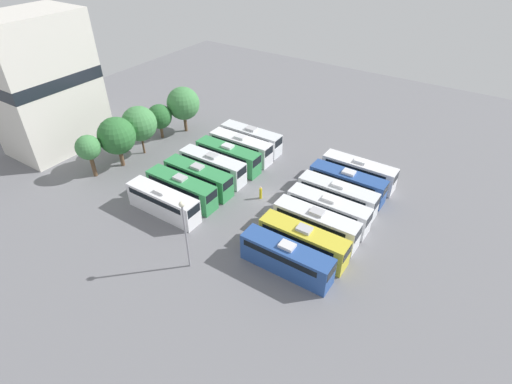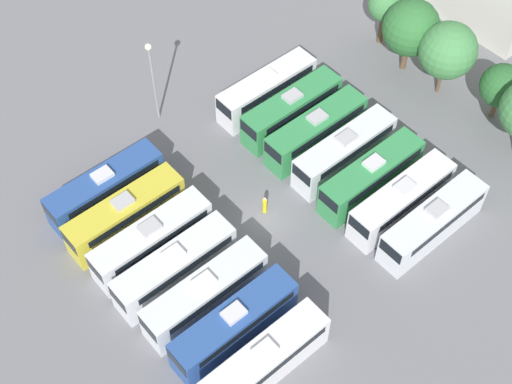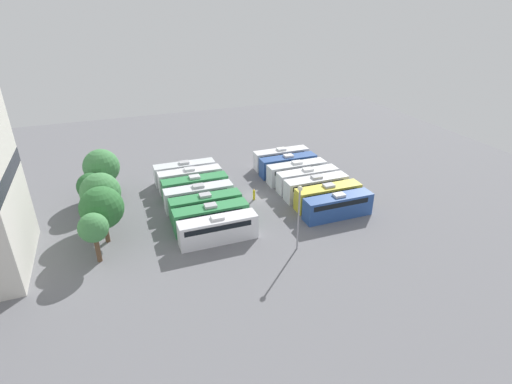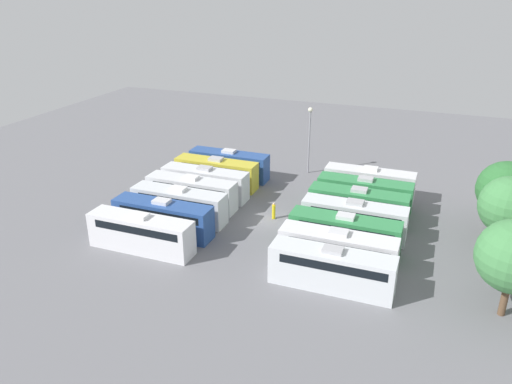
{
  "view_description": "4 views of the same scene",
  "coord_description": "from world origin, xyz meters",
  "px_view_note": "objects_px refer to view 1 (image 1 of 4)",
  "views": [
    {
      "loc": [
        -36.45,
        -22.61,
        31.61
      ],
      "look_at": [
        -1.58,
        0.45,
        1.59
      ],
      "focal_mm": 28.0,
      "sensor_mm": 36.0,
      "label": 1
    },
    {
      "loc": [
        25.37,
        -22.74,
        47.92
      ],
      "look_at": [
        -1.13,
        -0.06,
        2.47
      ],
      "focal_mm": 50.0,
      "sensor_mm": 36.0,
      "label": 2
    },
    {
      "loc": [
        -52.26,
        19.64,
        28.4
      ],
      "look_at": [
        -1.31,
        0.34,
        1.63
      ],
      "focal_mm": 28.0,
      "sensor_mm": 36.0,
      "label": 3
    },
    {
      "loc": [
        44.32,
        15.68,
        23.19
      ],
      "look_at": [
        0.96,
        -1.02,
        3.44
      ],
      "focal_mm": 35.0,
      "sensor_mm": 36.0,
      "label": 4
    }
  ],
  "objects_px": {
    "bus_0": "(286,257)",
    "bus_4": "(337,195)",
    "bus_10": "(212,166)",
    "tree_1": "(117,136)",
    "bus_1": "(303,240)",
    "bus_9": "(198,177)",
    "bus_8": "(181,188)",
    "bus_11": "(228,156)",
    "light_pole": "(185,225)",
    "bus_7": "(163,201)",
    "tree_0": "(88,148)",
    "tree_3": "(159,117)",
    "bus_6": "(359,171)",
    "bus_3": "(328,210)",
    "worker_person": "(261,193)",
    "tree_4": "(183,103)",
    "bus_5": "(347,183)",
    "depot_building": "(44,84)",
    "tree_2": "(139,124)",
    "bus_2": "(316,223)",
    "bus_12": "(241,147)"
  },
  "relations": [
    {
      "from": "bus_7",
      "to": "tree_3",
      "type": "distance_m",
      "value": 20.9
    },
    {
      "from": "worker_person",
      "to": "tree_4",
      "type": "height_order",
      "value": "tree_4"
    },
    {
      "from": "bus_8",
      "to": "bus_11",
      "type": "xyz_separation_m",
      "value": [
        9.96,
        -0.12,
        0.0
      ]
    },
    {
      "from": "bus_7",
      "to": "tree_2",
      "type": "xyz_separation_m",
      "value": [
        9.31,
        13.37,
        3.21
      ]
    },
    {
      "from": "bus_1",
      "to": "bus_9",
      "type": "relative_size",
      "value": 1.0
    },
    {
      "from": "bus_4",
      "to": "light_pole",
      "type": "distance_m",
      "value": 20.67
    },
    {
      "from": "bus_0",
      "to": "light_pole",
      "type": "relative_size",
      "value": 1.17
    },
    {
      "from": "bus_1",
      "to": "light_pole",
      "type": "height_order",
      "value": "light_pole"
    },
    {
      "from": "bus_10",
      "to": "tree_0",
      "type": "distance_m",
      "value": 17.19
    },
    {
      "from": "bus_0",
      "to": "bus_4",
      "type": "relative_size",
      "value": 1.0
    },
    {
      "from": "bus_11",
      "to": "light_pole",
      "type": "bearing_deg",
      "value": -155.05
    },
    {
      "from": "bus_2",
      "to": "bus_10",
      "type": "relative_size",
      "value": 1.0
    },
    {
      "from": "bus_4",
      "to": "bus_9",
      "type": "bearing_deg",
      "value": 110.47
    },
    {
      "from": "bus_1",
      "to": "bus_3",
      "type": "distance_m",
      "value": 6.5
    },
    {
      "from": "bus_2",
      "to": "tree_3",
      "type": "distance_m",
      "value": 33.44
    },
    {
      "from": "bus_1",
      "to": "bus_3",
      "type": "relative_size",
      "value": 1.0
    },
    {
      "from": "bus_12",
      "to": "tree_3",
      "type": "distance_m",
      "value": 15.0
    },
    {
      "from": "bus_8",
      "to": "tree_1",
      "type": "distance_m",
      "value": 13.76
    },
    {
      "from": "bus_10",
      "to": "tree_2",
      "type": "bearing_deg",
      "value": 92.76
    },
    {
      "from": "bus_7",
      "to": "tree_3",
      "type": "xyz_separation_m",
      "value": [
        14.69,
        14.74,
        1.92
      ]
    },
    {
      "from": "bus_9",
      "to": "light_pole",
      "type": "distance_m",
      "value": 15.15
    },
    {
      "from": "bus_6",
      "to": "tree_1",
      "type": "distance_m",
      "value": 34.55
    },
    {
      "from": "bus_12",
      "to": "worker_person",
      "type": "height_order",
      "value": "bus_12"
    },
    {
      "from": "bus_12",
      "to": "tree_1",
      "type": "xyz_separation_m",
      "value": [
        -11.69,
        13.35,
        3.07
      ]
    },
    {
      "from": "bus_8",
      "to": "worker_person",
      "type": "relative_size",
      "value": 5.53
    },
    {
      "from": "bus_1",
      "to": "bus_9",
      "type": "distance_m",
      "value": 18.07
    },
    {
      "from": "tree_2",
      "to": "bus_5",
      "type": "bearing_deg",
      "value": -76.95
    },
    {
      "from": "tree_1",
      "to": "bus_2",
      "type": "bearing_deg",
      "value": -86.82
    },
    {
      "from": "bus_1",
      "to": "bus_9",
      "type": "height_order",
      "value": "same"
    },
    {
      "from": "bus_7",
      "to": "bus_8",
      "type": "xyz_separation_m",
      "value": [
        3.36,
        0.02,
        0.0
      ]
    },
    {
      "from": "light_pole",
      "to": "tree_1",
      "type": "bearing_deg",
      "value": 65.33
    },
    {
      "from": "bus_2",
      "to": "bus_4",
      "type": "height_order",
      "value": "same"
    },
    {
      "from": "bus_10",
      "to": "tree_1",
      "type": "height_order",
      "value": "tree_1"
    },
    {
      "from": "tree_3",
      "to": "bus_11",
      "type": "bearing_deg",
      "value": -95.27
    },
    {
      "from": "bus_6",
      "to": "worker_person",
      "type": "height_order",
      "value": "bus_6"
    },
    {
      "from": "bus_1",
      "to": "bus_6",
      "type": "xyz_separation_m",
      "value": [
        16.67,
        0.21,
        0.0
      ]
    },
    {
      "from": "bus_8",
      "to": "tree_3",
      "type": "xyz_separation_m",
      "value": [
        11.33,
        14.72,
        1.92
      ]
    },
    {
      "from": "bus_5",
      "to": "depot_building",
      "type": "relative_size",
      "value": 0.5
    },
    {
      "from": "bus_2",
      "to": "tree_2",
      "type": "bearing_deg",
      "value": 85.15
    },
    {
      "from": "bus_7",
      "to": "tree_0",
      "type": "bearing_deg",
      "value": 86.76
    },
    {
      "from": "bus_2",
      "to": "light_pole",
      "type": "height_order",
      "value": "light_pole"
    },
    {
      "from": "bus_9",
      "to": "bus_12",
      "type": "height_order",
      "value": "same"
    },
    {
      "from": "bus_10",
      "to": "tree_4",
      "type": "bearing_deg",
      "value": 55.85
    },
    {
      "from": "bus_7",
      "to": "tree_2",
      "type": "distance_m",
      "value": 16.6
    },
    {
      "from": "bus_12",
      "to": "tree_3",
      "type": "xyz_separation_m",
      "value": [
        -1.94,
        14.75,
        1.92
      ]
    },
    {
      "from": "bus_7",
      "to": "tree_4",
      "type": "relative_size",
      "value": 1.31
    },
    {
      "from": "tree_0",
      "to": "bus_2",
      "type": "bearing_deg",
      "value": -79.66
    },
    {
      "from": "bus_0",
      "to": "tree_0",
      "type": "xyz_separation_m",
      "value": [
        0.78,
        32.01,
        2.73
      ]
    },
    {
      "from": "bus_6",
      "to": "bus_9",
      "type": "height_order",
      "value": "same"
    },
    {
      "from": "light_pole",
      "to": "bus_6",
      "type": "bearing_deg",
      "value": -19.54
    }
  ]
}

